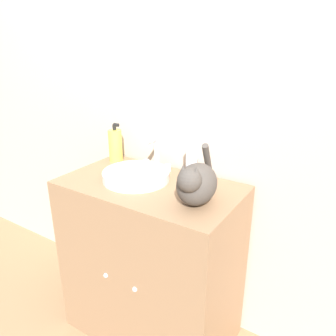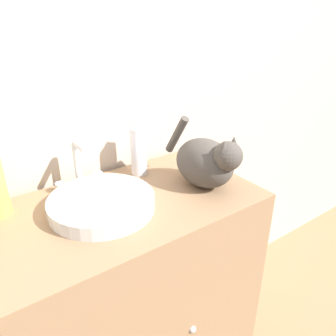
# 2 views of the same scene
# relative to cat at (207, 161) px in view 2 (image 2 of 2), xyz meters

# --- Properties ---
(wall_back) EXTENTS (6.00, 0.05, 2.50)m
(wall_back) POSITION_rel_cat_xyz_m (-0.27, 0.34, 0.30)
(wall_back) COLOR #C6B29E
(wall_back) RESTS_ON ground_plane
(vanity_cabinet) EXTENTS (0.83, 0.49, 0.86)m
(vanity_cabinet) POSITION_rel_cat_xyz_m (-0.27, 0.06, -0.52)
(vanity_cabinet) COLOR #8C6B4C
(vanity_cabinet) RESTS_ON ground_plane
(sink_basin) EXTENTS (0.31, 0.31, 0.04)m
(sink_basin) POSITION_rel_cat_xyz_m (-0.35, 0.07, -0.07)
(sink_basin) COLOR silver
(sink_basin) RESTS_ON vanity_cabinet
(faucet) EXTENTS (0.16, 0.10, 0.17)m
(faucet) POSITION_rel_cat_xyz_m (-0.35, 0.23, -0.02)
(faucet) COLOR silver
(faucet) RESTS_ON vanity_cabinet
(cat) EXTENTS (0.19, 0.32, 0.22)m
(cat) POSITION_rel_cat_xyz_m (0.00, 0.00, 0.00)
(cat) COLOR #47423D
(cat) RESTS_ON vanity_cabinet
(spray_bottle) EXTENTS (0.06, 0.06, 0.21)m
(spray_bottle) POSITION_rel_cat_xyz_m (-0.13, 0.21, 0.01)
(spray_bottle) COLOR silver
(spray_bottle) RESTS_ON vanity_cabinet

